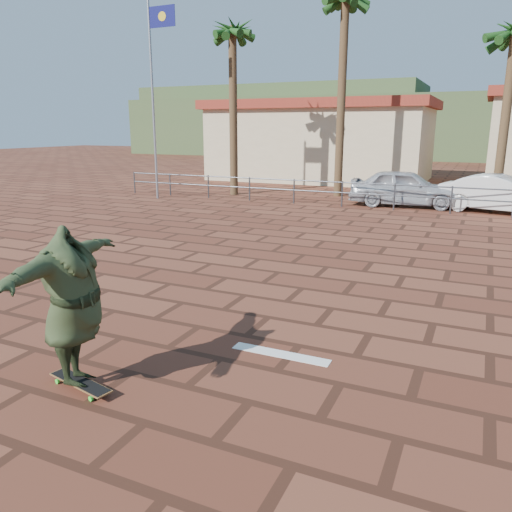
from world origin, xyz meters
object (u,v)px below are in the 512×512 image
at_px(skateboarder, 73,306).
at_px(car_white, 500,194).
at_px(longboard, 80,383).
at_px(car_silver, 405,188).

bearing_deg(skateboarder, car_white, -30.20).
xyz_separation_m(longboard, car_silver, (1.33, 16.25, 0.64)).
xyz_separation_m(longboard, car_white, (4.72, 16.06, 0.60)).
height_order(skateboarder, car_white, skateboarder).
relative_size(longboard, car_silver, 0.23).
xyz_separation_m(skateboarder, car_white, (4.72, 16.06, -0.37)).
xyz_separation_m(skateboarder, car_silver, (1.33, 16.25, -0.32)).
bearing_deg(car_silver, skateboarder, 169.76).
bearing_deg(longboard, skateboarder, -87.26).
distance_m(skateboarder, car_silver, 16.30).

